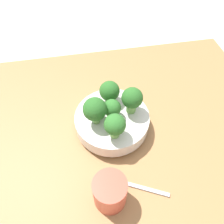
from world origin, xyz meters
TOP-DOWN VIEW (x-y plane):
  - ground_plane at (0.00, 0.00)m, footprint 6.00×6.00m
  - table at (0.00, 0.00)m, footprint 1.08×0.83m
  - bowl at (-0.02, 0.01)m, footprint 0.23×0.23m
  - broccoli_floret_left at (-0.07, 0.00)m, footprint 0.07×0.07m
  - broccoli_floret_back at (-0.02, 0.07)m, footprint 0.06×0.06m
  - broccoli_floret_center at (-0.02, 0.01)m, footprint 0.05×0.05m
  - broccoli_floret_front at (-0.02, -0.06)m, footprint 0.06×0.06m
  - broccoli_floret_right at (0.04, 0.02)m, footprint 0.06×0.06m
  - cup at (-0.07, -0.21)m, footprint 0.08×0.08m
  - fork at (0.01, -0.19)m, footprint 0.16×0.09m

SIDE VIEW (x-z plane):
  - ground_plane at x=0.00m, z-range 0.00..0.00m
  - table at x=0.00m, z-range 0.00..0.04m
  - fork at x=0.01m, z-range 0.04..0.05m
  - bowl at x=-0.02m, z-range 0.05..0.11m
  - cup at x=-0.07m, z-range 0.04..0.14m
  - broccoli_floret_center at x=-0.02m, z-range 0.11..0.17m
  - broccoli_floret_back at x=-0.02m, z-range 0.11..0.18m
  - broccoli_floret_front at x=-0.02m, z-range 0.11..0.19m
  - broccoli_floret_right at x=0.04m, z-range 0.11..0.20m
  - broccoli_floret_left at x=-0.07m, z-range 0.11..0.21m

